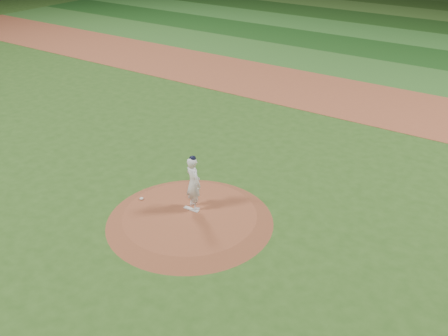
{
  "coord_description": "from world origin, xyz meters",
  "views": [
    {
      "loc": [
        8.59,
        -10.69,
        9.33
      ],
      "look_at": [
        0.0,
        2.0,
        1.1
      ],
      "focal_mm": 40.0,
      "sensor_mm": 36.0,
      "label": 1
    }
  ],
  "objects_px": {
    "rosin_bag": "(142,199)",
    "pitcher_on_mound": "(193,183)",
    "pitchers_mound": "(190,218)",
    "pitching_rubber": "(191,209)"
  },
  "relations": [
    {
      "from": "rosin_bag",
      "to": "pitcher_on_mound",
      "type": "bearing_deg",
      "value": 19.18
    },
    {
      "from": "pitchers_mound",
      "to": "pitcher_on_mound",
      "type": "height_order",
      "value": "pitcher_on_mound"
    },
    {
      "from": "rosin_bag",
      "to": "pitcher_on_mound",
      "type": "distance_m",
      "value": 2.11
    },
    {
      "from": "pitchers_mound",
      "to": "rosin_bag",
      "type": "xyz_separation_m",
      "value": [
        -1.96,
        -0.18,
        0.16
      ]
    },
    {
      "from": "pitcher_on_mound",
      "to": "rosin_bag",
      "type": "bearing_deg",
      "value": -160.82
    },
    {
      "from": "pitchers_mound",
      "to": "pitcher_on_mound",
      "type": "bearing_deg",
      "value": 109.33
    },
    {
      "from": "rosin_bag",
      "to": "pitchers_mound",
      "type": "bearing_deg",
      "value": 5.33
    },
    {
      "from": "pitcher_on_mound",
      "to": "pitching_rubber",
      "type": "bearing_deg",
      "value": -86.84
    },
    {
      "from": "pitching_rubber",
      "to": "pitcher_on_mound",
      "type": "xyz_separation_m",
      "value": [
        -0.01,
        0.17,
        0.93
      ]
    },
    {
      "from": "pitchers_mound",
      "to": "pitcher_on_mound",
      "type": "relative_size",
      "value": 2.86
    }
  ]
}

